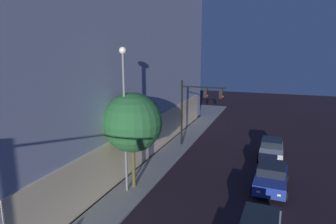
% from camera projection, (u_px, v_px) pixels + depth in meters
% --- Properties ---
extents(modern_building, '(34.32, 31.16, 21.01)m').
position_uv_depth(modern_building, '(12.00, 38.00, 29.14)').
color(modern_building, '#4C4C51').
rests_on(modern_building, ground).
extents(traffic_light_far_corner, '(0.37, 4.21, 6.32)m').
position_uv_depth(traffic_light_far_corner, '(198.00, 101.00, 27.23)').
color(traffic_light_far_corner, black).
rests_on(traffic_light_far_corner, sidewalk_corner).
extents(street_lamp_sidewalk, '(0.44, 0.44, 9.25)m').
position_uv_depth(street_lamp_sidewalk, '(124.00, 105.00, 17.93)').
color(street_lamp_sidewalk, slate).
rests_on(street_lamp_sidewalk, sidewalk_corner).
extents(sidewalk_tree, '(3.89, 3.89, 6.42)m').
position_uv_depth(sidewalk_tree, '(132.00, 122.00, 18.72)').
color(sidewalk_tree, '#4B451E').
rests_on(sidewalk_tree, sidewalk_corner).
extents(car_blue, '(4.52, 2.37, 1.60)m').
position_uv_depth(car_blue, '(271.00, 177.00, 19.56)').
color(car_blue, navy).
rests_on(car_blue, ground).
extents(car_silver, '(4.11, 2.13, 1.64)m').
position_uv_depth(car_silver, '(271.00, 149.00, 25.07)').
color(car_silver, '#B7BABF').
rests_on(car_silver, ground).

